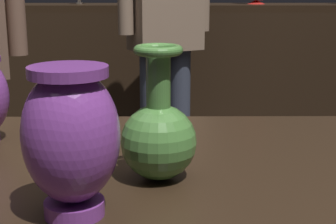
{
  "coord_description": "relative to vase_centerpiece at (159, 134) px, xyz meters",
  "views": [
    {
      "loc": [
        -0.02,
        -0.84,
        1.1
      ],
      "look_at": [
        -0.02,
        -0.04,
        0.9
      ],
      "focal_mm": 54.46,
      "sensor_mm": 36.0,
      "label": 1
    }
  ],
  "objects": [
    {
      "name": "back_display_shelf",
      "position": [
        0.03,
        2.27,
        -0.38
      ],
      "size": [
        2.6,
        0.4,
        0.99
      ],
      "color": "black",
      "rests_on": "ground_plane"
    },
    {
      "name": "vase_centerpiece",
      "position": [
        0.0,
        0.0,
        0.0
      ],
      "size": [
        0.12,
        0.12,
        0.21
      ],
      "color": "#477A38",
      "rests_on": "display_plinth"
    },
    {
      "name": "vase_right_accent",
      "position": [
        -0.11,
        -0.13,
        0.04
      ],
      "size": [
        0.13,
        0.13,
        0.2
      ],
      "color": "#7A388E",
      "rests_on": "display_plinth"
    },
    {
      "name": "visitor_center_back",
      "position": [
        0.02,
        1.63,
        0.08
      ],
      "size": [
        0.43,
        0.31,
        1.63
      ],
      "rotation": [
        0.0,
        0.0,
        3.62
      ],
      "color": "#333847",
      "rests_on": "ground_plane"
    }
  ]
}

